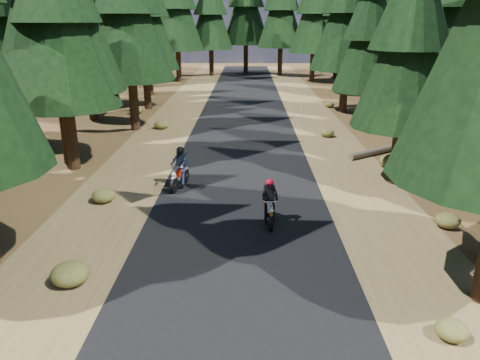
# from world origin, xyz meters

# --- Properties ---
(ground) EXTENTS (120.00, 120.00, 0.00)m
(ground) POSITION_xyz_m (0.00, 0.00, 0.00)
(ground) COLOR #4A321A
(ground) RESTS_ON ground
(road) EXTENTS (6.00, 100.00, 0.01)m
(road) POSITION_xyz_m (0.00, 5.00, 0.01)
(road) COLOR black
(road) RESTS_ON ground
(shoulder_l) EXTENTS (3.20, 100.00, 0.01)m
(shoulder_l) POSITION_xyz_m (-4.60, 5.00, 0.00)
(shoulder_l) COLOR brown
(shoulder_l) RESTS_ON ground
(shoulder_r) EXTENTS (3.20, 100.00, 0.01)m
(shoulder_r) POSITION_xyz_m (4.60, 5.00, 0.00)
(shoulder_r) COLOR brown
(shoulder_r) RESTS_ON ground
(log_near) EXTENTS (4.57, 3.40, 0.32)m
(log_near) POSITION_xyz_m (7.17, 9.19, 0.16)
(log_near) COLOR #4C4233
(log_near) RESTS_ON ground
(log_far) EXTENTS (3.37, 1.04, 0.24)m
(log_far) POSITION_xyz_m (7.62, 4.19, 0.12)
(log_far) COLOR #4C4233
(log_far) RESTS_ON ground
(understory_shrubs) EXTENTS (14.85, 30.99, 0.58)m
(understory_shrubs) POSITION_xyz_m (0.27, 6.31, 0.26)
(understory_shrubs) COLOR #474C1E
(understory_shrubs) RESTS_ON ground
(rider_lead) EXTENTS (0.54, 1.62, 1.43)m
(rider_lead) POSITION_xyz_m (0.94, 0.48, 0.48)
(rider_lead) COLOR silver
(rider_lead) RESTS_ON road
(rider_follow) EXTENTS (0.93, 1.85, 1.58)m
(rider_follow) POSITION_xyz_m (-2.33, 3.77, 0.53)
(rider_follow) COLOR maroon
(rider_follow) RESTS_ON road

